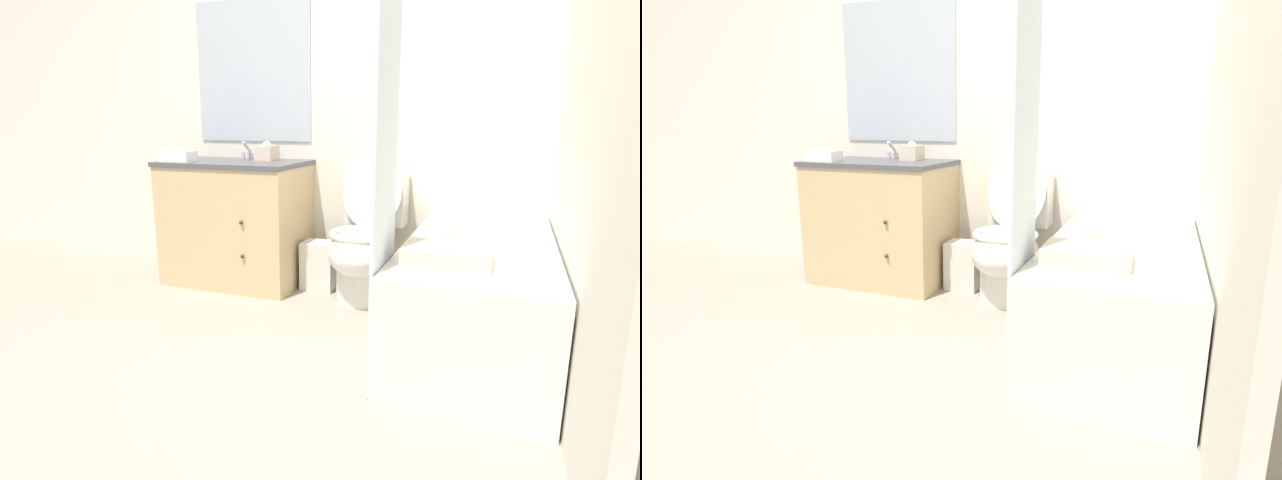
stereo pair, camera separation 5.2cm
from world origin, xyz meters
The scene contains 12 objects.
ground_plane centered at (0.00, 0.00, 0.00)m, with size 14.00×14.00×0.00m, color gray.
wall_back centered at (-0.01, 1.67, 1.25)m, with size 8.00×0.06×2.50m.
wall_right centered at (1.23, 0.82, 1.25)m, with size 0.05×2.65×2.50m.
vanity_cabinet centered at (-0.74, 1.36, 0.42)m, with size 0.92×0.61×0.82m.
sink_faucet centered at (-0.74, 1.56, 0.86)m, with size 0.14×0.12×0.12m.
toilet centered at (0.18, 1.30, 0.35)m, with size 0.39×0.66×0.87m.
bathtub centered at (0.86, 0.89, 0.26)m, with size 0.67×1.51×0.52m.
shower_curtain centered at (0.51, 0.36, 1.00)m, with size 0.01×0.35×1.98m.
wastebasket centered at (-0.16, 1.39, 0.16)m, with size 0.21×0.18×0.31m.
tissue_box centered at (-0.57, 1.48, 0.87)m, with size 0.12×0.14×0.12m.
hand_towel_folded centered at (-1.06, 1.18, 0.86)m, with size 0.22×0.13×0.07m.
bath_towel_folded centered at (0.75, 0.47, 0.55)m, with size 0.35×0.24×0.07m.
Camera 1 is at (0.97, -1.55, 1.08)m, focal length 28.00 mm.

